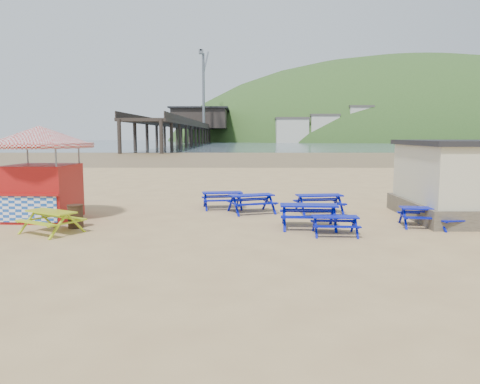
{
  "coord_description": "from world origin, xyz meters",
  "views": [
    {
      "loc": [
        0.12,
        -17.8,
        3.37
      ],
      "look_at": [
        -0.0,
        1.5,
        1.0
      ],
      "focal_mm": 35.0,
      "sensor_mm": 36.0,
      "label": 1
    }
  ],
  "objects_px": {
    "picnic_table_blue_b": "(222,200)",
    "ice_cream_kiosk": "(41,161)",
    "picnic_table_blue_a": "(251,204)",
    "picnic_table_yellow": "(52,222)",
    "litter_bin": "(76,216)"
  },
  "relations": [
    {
      "from": "picnic_table_yellow",
      "to": "litter_bin",
      "type": "bearing_deg",
      "value": 93.87
    },
    {
      "from": "picnic_table_blue_a",
      "to": "picnic_table_blue_b",
      "type": "relative_size",
      "value": 1.14
    },
    {
      "from": "picnic_table_blue_a",
      "to": "picnic_table_yellow",
      "type": "distance_m",
      "value": 8.16
    },
    {
      "from": "picnic_table_blue_a",
      "to": "picnic_table_blue_b",
      "type": "xyz_separation_m",
      "value": [
        -1.32,
        1.2,
        -0.02
      ]
    },
    {
      "from": "picnic_table_blue_a",
      "to": "ice_cream_kiosk",
      "type": "relative_size",
      "value": 0.53
    },
    {
      "from": "picnic_table_blue_b",
      "to": "ice_cream_kiosk",
      "type": "xyz_separation_m",
      "value": [
        -7.03,
        -2.83,
        1.96
      ]
    },
    {
      "from": "picnic_table_blue_b",
      "to": "ice_cream_kiosk",
      "type": "height_order",
      "value": "ice_cream_kiosk"
    },
    {
      "from": "ice_cream_kiosk",
      "to": "litter_bin",
      "type": "distance_m",
      "value": 3.18
    },
    {
      "from": "picnic_table_yellow",
      "to": "ice_cream_kiosk",
      "type": "distance_m",
      "value": 3.58
    },
    {
      "from": "picnic_table_blue_b",
      "to": "litter_bin",
      "type": "relative_size",
      "value": 2.38
    },
    {
      "from": "litter_bin",
      "to": "picnic_table_yellow",
      "type": "bearing_deg",
      "value": -117.21
    },
    {
      "from": "picnic_table_blue_a",
      "to": "litter_bin",
      "type": "distance_m",
      "value": 7.26
    },
    {
      "from": "picnic_table_blue_a",
      "to": "picnic_table_blue_b",
      "type": "bearing_deg",
      "value": 118.7
    },
    {
      "from": "picnic_table_blue_a",
      "to": "litter_bin",
      "type": "height_order",
      "value": "litter_bin"
    },
    {
      "from": "picnic_table_blue_b",
      "to": "picnic_table_yellow",
      "type": "relative_size",
      "value": 0.85
    }
  ]
}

